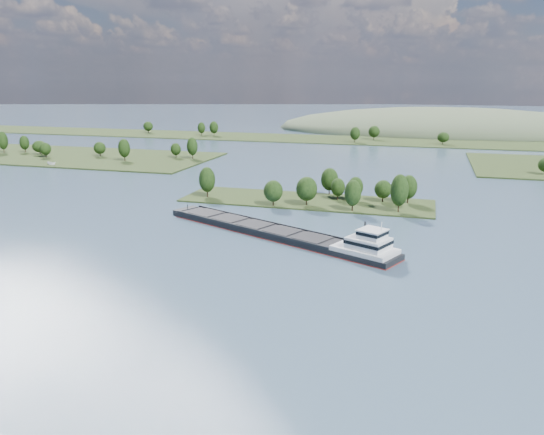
% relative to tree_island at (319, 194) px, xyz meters
% --- Properties ---
extents(ground, '(1800.00, 1800.00, 0.00)m').
position_rel_tree_island_xyz_m(ground, '(-5.49, -58.64, -3.84)').
color(ground, '#334959').
rests_on(ground, ground).
extents(tree_island, '(100.00, 32.81, 15.31)m').
position_rel_tree_island_xyz_m(tree_island, '(0.00, 0.00, 0.00)').
color(tree_island, '#243216').
rests_on(tree_island, ground).
extents(back_shoreline, '(900.00, 60.00, 15.10)m').
position_rel_tree_island_xyz_m(back_shoreline, '(1.11, 221.14, -3.22)').
color(back_shoreline, '#243216').
rests_on(back_shoreline, ground).
extents(hill_west, '(320.00, 160.00, 44.00)m').
position_rel_tree_island_xyz_m(hill_west, '(54.51, 321.36, -3.84)').
color(hill_west, '#445238').
rests_on(hill_west, ground).
extents(cargo_barge, '(83.12, 44.78, 11.71)m').
position_rel_tree_island_xyz_m(cargo_barge, '(0.36, -50.14, -2.37)').
color(cargo_barge, black).
rests_on(cargo_barge, ground).
extents(motorboat, '(6.68, 3.56, 2.45)m').
position_rel_tree_island_xyz_m(motorboat, '(-163.43, 47.66, -2.62)').
color(motorboat, silver).
rests_on(motorboat, ground).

